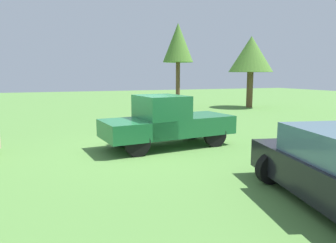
% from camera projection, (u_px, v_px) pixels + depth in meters
% --- Properties ---
extents(ground_plane, '(80.00, 80.00, 0.00)m').
position_uv_depth(ground_plane, '(142.00, 150.00, 10.66)').
color(ground_plane, '#54843D').
extents(pickup_truck, '(4.79, 2.34, 1.83)m').
position_uv_depth(pickup_truck, '(165.00, 120.00, 10.93)').
color(pickup_truck, black).
rests_on(pickup_truck, ground_plane).
extents(tree_back_right, '(2.33, 2.33, 6.42)m').
position_uv_depth(tree_back_right, '(178.00, 44.00, 23.77)').
color(tree_back_right, brown).
rests_on(tree_back_right, ground_plane).
extents(tree_far_center, '(3.38, 3.38, 5.47)m').
position_uv_depth(tree_far_center, '(251.00, 55.00, 23.99)').
color(tree_far_center, brown).
rests_on(tree_far_center, ground_plane).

